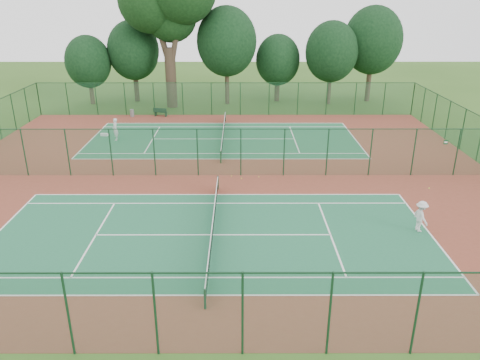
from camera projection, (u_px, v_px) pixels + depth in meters
name	position (u px, v px, depth m)	size (l,w,h in m)	color
ground	(220.00, 175.00, 33.83)	(120.00, 120.00, 0.00)	#31581B
red_pad	(220.00, 175.00, 33.83)	(40.00, 36.00, 0.01)	brown
court_near	(213.00, 235.00, 25.48)	(23.77, 10.97, 0.01)	#1F6441
court_far	(223.00, 139.00, 42.18)	(23.77, 10.97, 0.01)	#1F623C
fence_north	(226.00, 99.00, 49.88)	(40.00, 0.09, 3.50)	#1A5031
fence_south	(199.00, 314.00, 16.47)	(40.00, 0.09, 3.50)	#1A4E31
fence_divider	(219.00, 152.00, 33.18)	(40.00, 0.09, 3.50)	#1A4E2A
tennis_net_near	(213.00, 226.00, 25.28)	(0.10, 12.90, 0.97)	#143721
tennis_net_far	(223.00, 133.00, 41.98)	(0.10, 12.90, 0.97)	#153C1D
player_near	(421.00, 216.00, 25.59)	(1.15, 0.66, 1.78)	silver
player_far	(115.00, 129.00, 41.49)	(0.72, 0.47, 1.98)	silver
trash_bin	(132.00, 113.00, 49.70)	(0.43, 0.43, 0.77)	gray
bench	(160.00, 112.00, 49.74)	(1.55, 0.75, 0.92)	black
kit_bag	(104.00, 135.00, 43.02)	(0.68, 0.26, 0.26)	white
stray_ball_a	(241.00, 178.00, 33.16)	(0.08, 0.08, 0.08)	yellow
stray_ball_b	(259.00, 177.00, 33.45)	(0.07, 0.07, 0.07)	#D4F438
stray_ball_c	(231.00, 176.00, 33.58)	(0.07, 0.07, 0.07)	yellow
evergreen_row	(232.00, 102.00, 56.34)	(39.00, 5.00, 12.00)	black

